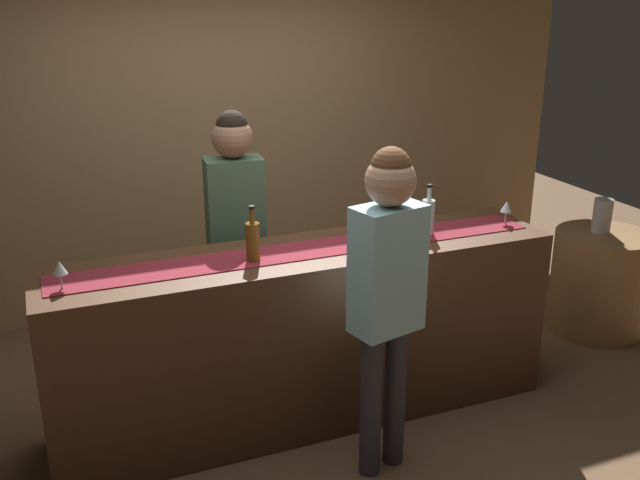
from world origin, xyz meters
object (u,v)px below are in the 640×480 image
Objects in this scene: bartender at (236,219)px; vase_on_side_table at (602,216)px; wine_glass_mid_counter at (373,224)px; wine_glass_far_end at (506,207)px; customer_sipping at (387,280)px; wine_glass_near_customer at (60,269)px; wine_bottle_amber at (253,241)px; round_side_table at (599,282)px; wine_bottle_clear at (428,216)px.

vase_on_side_table is (2.59, -0.28, -0.21)m from bartender.
wine_glass_far_end is at bearing -0.54° from wine_glass_mid_counter.
vase_on_side_table is (1.96, 0.31, -0.27)m from wine_glass_mid_counter.
customer_sipping is (0.41, -1.18, -0.01)m from bartender.
wine_glass_mid_counter is at bearing 1.47° from wine_glass_near_customer.
wine_glass_far_end is 1.15m from vase_on_side_table.
round_side_table is at bearing 6.27° from wine_bottle_amber.
bartender is 1.01× the size of customer_sipping.
wine_bottle_amber is 0.18× the size of customer_sipping.
wine_glass_near_customer is at bearing -175.19° from round_side_table.
bartender is (-0.63, 0.60, -0.07)m from wine_glass_mid_counter.
wine_glass_far_end is at bearing 163.36° from bartender.
wine_glass_far_end is at bearing -0.20° from wine_bottle_clear.
wine_bottle_clear is at bearing -168.77° from vase_on_side_table.
wine_glass_near_customer and wine_glass_mid_counter have the same top height.
wine_bottle_amber is at bearing -177.46° from wine_glass_mid_counter.
bartender is 2.32× the size of round_side_table.
vase_on_side_table is at bearing 178.92° from bartender.
wine_bottle_clear is at bearing -1.08° from wine_glass_mid_counter.
wine_bottle_amber is 0.71m from wine_glass_mid_counter.
wine_bottle_clear is at bearing -170.56° from round_side_table.
wine_glass_mid_counter is (1.66, 0.04, 0.00)m from wine_glass_near_customer.
wine_bottle_clear is 0.35m from wine_glass_mid_counter.
wine_bottle_clear reaches higher than round_side_table.
vase_on_side_table is (1.61, 0.32, -0.28)m from wine_bottle_clear.
customer_sipping is at bearing -133.91° from wine_bottle_clear.
wine_glass_far_end is (0.54, -0.00, -0.01)m from wine_bottle_clear.
bartender is (-0.97, 0.60, -0.07)m from wine_bottle_clear.
customer_sipping reaches higher than wine_glass_far_end.
wine_glass_mid_counter is at bearing 2.54° from wine_bottle_amber.
wine_bottle_clear is at bearing 33.02° from customer_sipping.
round_side_table is (1.08, 0.27, -0.76)m from wine_glass_far_end.
customer_sipping reaches higher than wine_glass_mid_counter.
vase_on_side_table is at bearing 16.68° from wine_glass_far_end.
wine_bottle_amber is 2.10× the size of wine_glass_far_end.
customer_sipping is (-0.56, -0.58, -0.08)m from wine_bottle_clear.
wine_glass_near_customer is 3.72m from round_side_table.
wine_glass_mid_counter is 0.87m from bartender.
vase_on_side_table is (2.17, 0.90, -0.20)m from customer_sipping.
wine_glass_near_customer is 0.19× the size of round_side_table.
vase_on_side_table is (2.67, 0.35, -0.28)m from wine_bottle_amber.
wine_bottle_clear is 1.67m from vase_on_side_table.
wine_bottle_amber is 0.64m from bartender.
customer_sipping is at bearing -152.17° from wine_glass_far_end.
bartender is 2.70m from round_side_table.
customer_sipping is 2.31× the size of round_side_table.
wine_bottle_clear is 0.18× the size of bartender.
bartender is 7.16× the size of vase_on_side_table.
bartender is at bearing 172.67° from round_side_table.
wine_glass_far_end is (2.54, 0.03, 0.00)m from wine_glass_near_customer.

